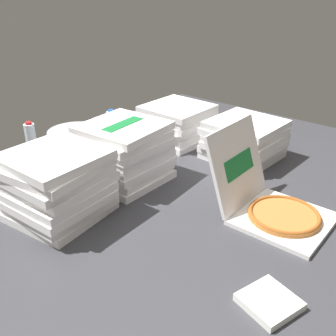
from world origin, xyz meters
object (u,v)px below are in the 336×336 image
at_px(ice_bucket, 76,141).
at_px(water_bottle_1, 31,138).
at_px(pizza_stack_center_near, 177,122).
at_px(pizza_stack_center_far, 244,140).
at_px(water_bottle_0, 112,125).
at_px(water_bottle_2, 115,130).
at_px(open_pizza_box, 271,202).
at_px(pizza_stack_left_mid, 57,185).
at_px(pizza_stack_right_far, 125,152).
at_px(napkin_pile, 269,302).

xyz_separation_m(ice_bucket, water_bottle_1, (-0.19, 0.21, 0.03)).
bearing_deg(pizza_stack_center_near, water_bottle_1, 143.38).
xyz_separation_m(pizza_stack_center_far, water_bottle_0, (-0.29, 0.88, -0.02)).
xyz_separation_m(ice_bucket, water_bottle_2, (0.26, -0.09, 0.03)).
xyz_separation_m(pizza_stack_center_near, ice_bucket, (-0.59, 0.37, -0.05)).
bearing_deg(pizza_stack_center_near, pizza_stack_center_far, -88.59).
bearing_deg(open_pizza_box, pizza_stack_center_near, 62.87).
height_order(open_pizza_box, ice_bucket, open_pizza_box).
height_order(pizza_stack_left_mid, pizza_stack_right_far, pizza_stack_right_far).
bearing_deg(open_pizza_box, water_bottle_2, 82.83).
distance_m(open_pizza_box, water_bottle_2, 1.23).
height_order(water_bottle_1, water_bottle_2, same).
distance_m(pizza_stack_center_near, water_bottle_1, 0.97).
bearing_deg(open_pizza_box, water_bottle_0, 81.13).
xyz_separation_m(water_bottle_1, water_bottle_2, (0.45, -0.30, 0.00)).
height_order(pizza_stack_center_near, water_bottle_1, pizza_stack_center_near).
distance_m(pizza_stack_center_far, water_bottle_2, 0.86).
height_order(pizza_stack_center_far, pizza_stack_left_mid, pizza_stack_left_mid).
height_order(pizza_stack_center_far, water_bottle_2, pizza_stack_center_far).
relative_size(ice_bucket, water_bottle_0, 1.64).
height_order(pizza_stack_center_far, water_bottle_0, pizza_stack_center_far).
height_order(pizza_stack_center_far, ice_bucket, pizza_stack_center_far).
distance_m(pizza_stack_left_mid, ice_bucket, 0.76).
relative_size(open_pizza_box, pizza_stack_center_near, 1.17).
xyz_separation_m(open_pizza_box, napkin_pile, (-0.52, -0.26, -0.06)).
height_order(pizza_stack_center_far, pizza_stack_right_far, pizza_stack_right_far).
xyz_separation_m(pizza_stack_center_far, pizza_stack_left_mid, (-1.12, 0.35, 0.04)).
height_order(ice_bucket, water_bottle_2, water_bottle_2).
bearing_deg(pizza_stack_left_mid, water_bottle_2, 29.63).
distance_m(pizza_stack_right_far, water_bottle_0, 0.62).
relative_size(pizza_stack_center_far, water_bottle_0, 2.17).
bearing_deg(pizza_stack_center_far, water_bottle_1, 125.92).
distance_m(pizza_stack_right_far, water_bottle_1, 0.73).
relative_size(pizza_stack_left_mid, ice_bucket, 1.35).
bearing_deg(napkin_pile, water_bottle_2, 65.60).
xyz_separation_m(water_bottle_0, water_bottle_2, (-0.05, -0.09, 0.00)).
height_order(open_pizza_box, water_bottle_1, open_pizza_box).
bearing_deg(water_bottle_0, pizza_stack_center_far, -71.57).
distance_m(pizza_stack_center_near, water_bottle_2, 0.43).
distance_m(open_pizza_box, pizza_stack_right_far, 0.82).
bearing_deg(pizza_stack_center_far, ice_bucket, 124.23).
xyz_separation_m(pizza_stack_center_near, water_bottle_0, (-0.28, 0.36, -0.02)).
bearing_deg(ice_bucket, water_bottle_0, -1.72).
height_order(pizza_stack_right_far, water_bottle_2, pizza_stack_right_far).
height_order(pizza_stack_right_far, napkin_pile, pizza_stack_right_far).
relative_size(open_pizza_box, pizza_stack_right_far, 1.24).
bearing_deg(pizza_stack_center_far, open_pizza_box, -139.17).
height_order(pizza_stack_center_near, pizza_stack_right_far, pizza_stack_right_far).
bearing_deg(water_bottle_1, napkin_pile, -97.04).
bearing_deg(water_bottle_1, pizza_stack_center_near, -36.62).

